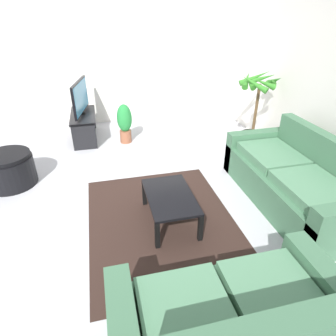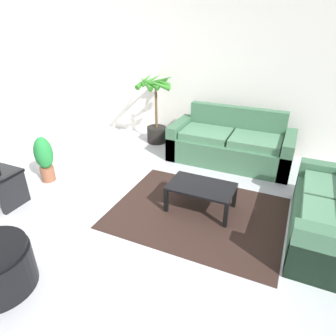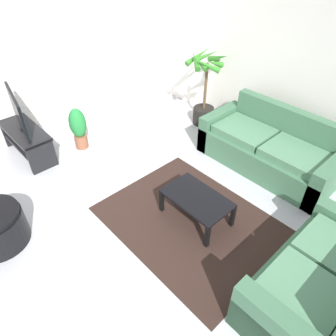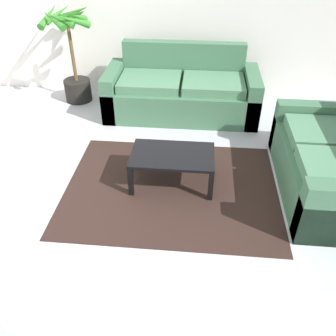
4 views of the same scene
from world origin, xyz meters
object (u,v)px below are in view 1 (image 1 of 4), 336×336
Objects in this scene: couch_loveseat at (234,332)px; tv at (80,97)px; tv_stand at (84,123)px; couch_main at (293,182)px; potted_palm at (255,117)px; ottoman at (9,170)px; potted_plant_small at (125,122)px; coffee_table at (170,199)px.

tv reaches higher than couch_loveseat.
couch_main is at bearing 42.88° from tv_stand.
tv is 3.13m from potted_palm.
couch_main is at bearing 135.64° from couch_loveseat.
ottoman is (-1.34, -3.63, -0.07)m from couch_main.
potted_palm is (1.22, 2.87, -0.21)m from tv.
ottoman is (0.25, -3.90, -0.36)m from potted_palm.
potted_palm is 1.86× the size of potted_plant_small.
couch_loveseat is 3.60m from ottoman.
potted_palm is 3.93m from ottoman.
coffee_table is 2.42m from ottoman.
tv_stand is at bearing -113.03° from potted_palm.
potted_palm is at bearing 150.03° from couch_loveseat.
potted_palm reaches higher than couch_loveseat.
ottoman is at bearing -86.32° from potted_palm.
potted_palm reaches higher than coffee_table.
potted_palm is (-1.60, 1.89, 0.29)m from coffee_table.
tv is 3.02m from coffee_table.
coffee_table is 0.63× the size of potted_palm.
tv_stand is at bearing -101.23° from tv.
potted_plant_small is at bearing -174.31° from coffee_table.
tv_stand reaches higher than ottoman.
potted_plant_small is at bearing -142.51° from couch_main.
couch_main is 3.86m from tv.
tv_stand is 0.81× the size of potted_palm.
ottoman is at bearing -58.03° from potted_plant_small.
tv is 0.74× the size of potted_palm.
couch_main is 2.44× the size of coffee_table.
potted_palm reaches higher than tv_stand.
couch_loveseat is (1.62, -1.58, -0.00)m from couch_main.
potted_palm is at bearing 130.15° from coffee_table.
couch_main reaches higher than ottoman.
potted_plant_small reaches higher than tv_stand.
coffee_table is 2.46m from potted_plant_small.
tv reaches higher than tv_stand.
tv_stand reaches higher than coffee_table.
potted_plant_small is (-2.45, -0.24, 0.08)m from coffee_table.
tv reaches higher than potted_plant_small.
ottoman is at bearing -34.88° from tv_stand.
tv is at bearing -113.05° from potted_palm.
couch_main is at bearing 90.33° from coffee_table.
tv_stand is 1.80m from ottoman.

